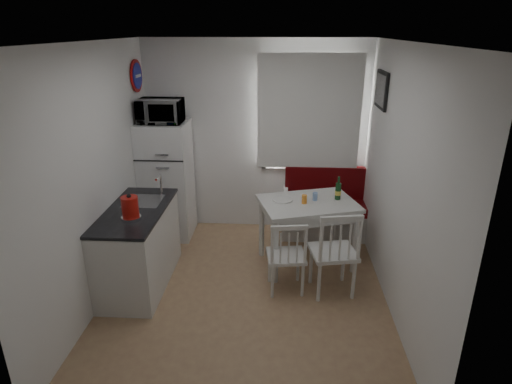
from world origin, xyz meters
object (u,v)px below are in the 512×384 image
Objects in this scene: fridge at (167,180)px; kettle at (130,207)px; chair_right at (335,246)px; bench at (330,214)px; microwave at (160,111)px; chair_left at (286,250)px; kitchen_counter at (139,246)px; dining_table at (308,209)px; wine_bottle at (338,188)px.

fridge is 5.93× the size of kettle.
chair_right is 2.12m from kettle.
microwave reaches higher than bench.
chair_right is at bearing -32.28° from microwave.
kettle is (-1.58, -0.13, 0.51)m from chair_left.
kitchen_counter is 2.41× the size of microwave.
kettle reaches higher than chair_right.
chair_right reaches higher than dining_table.
bench is at bearing 75.29° from chair_right.
kettle is at bearing 177.13° from chair_left.
fridge is at bearing 142.11° from dining_table.
fridge is at bearing 164.55° from wine_bottle.
dining_table is 0.73m from chair_left.
chair_left is at bearing -39.35° from microwave.
chair_right is 0.85m from wine_bottle.
kettle is (0.05, -0.25, 0.58)m from kitchen_counter.
kitchen_counter is 1.63m from chair_left.
microwave is at bearing 165.76° from wine_bottle.
fridge is (-2.22, -0.11, 0.48)m from bench.
microwave reaches higher than chair_left.
bench is 1.03× the size of dining_table.
microwave is at bearing -175.86° from bench.
chair_right is at bearing -3.69° from kitchen_counter.
bench is 2.85× the size of chair_left.
bench is at bearing 2.85° from fridge.
bench is at bearing 89.28° from wine_bottle.
kitchen_counter reaches higher than wine_bottle.
kettle is 2.35m from wine_bottle.
chair_left is at bearing 4.66° from kettle.
bench is 0.99m from dining_table.
wine_bottle reaches higher than dining_table.
chair_left is 1.63× the size of wine_bottle.
fridge is (0.02, 1.24, 0.34)m from kitchen_counter.
microwave is 1.61m from kettle.
dining_table is at bearing 61.66° from chair_left.
chair_right reaches higher than chair_left.
chair_right is at bearing -86.55° from dining_table.
dining_table is 2.31× the size of microwave.
microwave reaches higher than fridge.
microwave is at bearing -90.00° from fridge.
fridge reaches higher than bench.
kettle reaches higher than chair_left.
dining_table is (1.88, 0.53, 0.27)m from kitchen_counter.
chair_left is 0.51m from chair_right.
chair_right is at bearing -33.24° from fridge.
bench is 4.90× the size of kettle.
bench is at bearing 36.31° from kettle.
kettle is at bearing -88.81° from microwave.
fridge reaches higher than dining_table.
bench is 0.83× the size of fridge.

